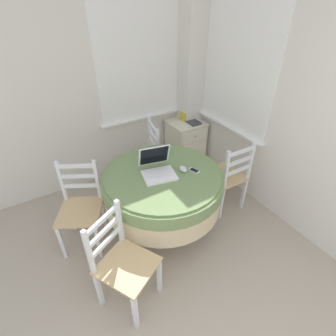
{
  "coord_description": "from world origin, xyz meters",
  "views": [
    {
      "loc": [
        -0.31,
        0.16,
        2.22
      ],
      "look_at": [
        0.84,
        2.06,
        0.68
      ],
      "focal_mm": 28.0,
      "sensor_mm": 36.0,
      "label": 1
    }
  ],
  "objects_px": {
    "computer_mouse": "(183,169)",
    "corner_cabinet": "(186,142)",
    "dining_chair_near_back_window": "(144,158)",
    "dining_chair_near_right_window": "(227,177)",
    "round_dining_table": "(163,187)",
    "dining_chair_left_flank": "(81,208)",
    "book_on_cabinet": "(192,121)",
    "laptop": "(157,168)",
    "cell_phone": "(194,171)",
    "dining_chair_camera_near": "(123,263)",
    "storage_box": "(186,116)"
  },
  "relations": [
    {
      "from": "storage_box",
      "to": "computer_mouse",
      "type": "bearing_deg",
      "value": -125.88
    },
    {
      "from": "computer_mouse",
      "to": "corner_cabinet",
      "type": "distance_m",
      "value": 1.43
    },
    {
      "from": "dining_chair_near_back_window",
      "to": "computer_mouse",
      "type": "bearing_deg",
      "value": -89.83
    },
    {
      "from": "round_dining_table",
      "to": "laptop",
      "type": "distance_m",
      "value": 0.22
    },
    {
      "from": "laptop",
      "to": "cell_phone",
      "type": "xyz_separation_m",
      "value": [
        0.32,
        -0.16,
        -0.05
      ]
    },
    {
      "from": "cell_phone",
      "to": "storage_box",
      "type": "distance_m",
      "value": 1.41
    },
    {
      "from": "laptop",
      "to": "dining_chair_near_right_window",
      "type": "distance_m",
      "value": 0.94
    },
    {
      "from": "cell_phone",
      "to": "dining_chair_left_flank",
      "type": "relative_size",
      "value": 0.14
    },
    {
      "from": "laptop",
      "to": "storage_box",
      "type": "relative_size",
      "value": 2.69
    },
    {
      "from": "laptop",
      "to": "corner_cabinet",
      "type": "xyz_separation_m",
      "value": [
        1.02,
        0.99,
        -0.48
      ]
    },
    {
      "from": "cell_phone",
      "to": "storage_box",
      "type": "relative_size",
      "value": 0.88
    },
    {
      "from": "dining_chair_near_right_window",
      "to": "dining_chair_camera_near",
      "type": "height_order",
      "value": "same"
    },
    {
      "from": "storage_box",
      "to": "dining_chair_near_back_window",
      "type": "bearing_deg",
      "value": -161.2
    },
    {
      "from": "computer_mouse",
      "to": "dining_chair_left_flank",
      "type": "relative_size",
      "value": 0.11
    },
    {
      "from": "round_dining_table",
      "to": "book_on_cabinet",
      "type": "distance_m",
      "value": 1.43
    },
    {
      "from": "round_dining_table",
      "to": "dining_chair_near_back_window",
      "type": "bearing_deg",
      "value": 76.97
    },
    {
      "from": "cell_phone",
      "to": "book_on_cabinet",
      "type": "height_order",
      "value": "cell_phone"
    },
    {
      "from": "round_dining_table",
      "to": "computer_mouse",
      "type": "bearing_deg",
      "value": -19.77
    },
    {
      "from": "laptop",
      "to": "dining_chair_left_flank",
      "type": "xyz_separation_m",
      "value": [
        -0.72,
        0.27,
        -0.37
      ]
    },
    {
      "from": "round_dining_table",
      "to": "dining_chair_left_flank",
      "type": "height_order",
      "value": "dining_chair_left_flank"
    },
    {
      "from": "dining_chair_near_right_window",
      "to": "book_on_cabinet",
      "type": "height_order",
      "value": "dining_chair_near_right_window"
    },
    {
      "from": "dining_chair_near_back_window",
      "to": "corner_cabinet",
      "type": "distance_m",
      "value": 0.84
    },
    {
      "from": "dining_chair_near_back_window",
      "to": "round_dining_table",
      "type": "bearing_deg",
      "value": -103.03
    },
    {
      "from": "dining_chair_near_back_window",
      "to": "laptop",
      "type": "bearing_deg",
      "value": -106.08
    },
    {
      "from": "laptop",
      "to": "round_dining_table",
      "type": "bearing_deg",
      "value": -46.9
    },
    {
      "from": "dining_chair_left_flank",
      "to": "laptop",
      "type": "bearing_deg",
      "value": -20.19
    },
    {
      "from": "corner_cabinet",
      "to": "dining_chair_camera_near",
      "type": "bearing_deg",
      "value": -137.2
    },
    {
      "from": "dining_chair_near_back_window",
      "to": "corner_cabinet",
      "type": "relative_size",
      "value": 1.37
    },
    {
      "from": "laptop",
      "to": "dining_chair_left_flank",
      "type": "relative_size",
      "value": 0.42
    },
    {
      "from": "laptop",
      "to": "corner_cabinet",
      "type": "relative_size",
      "value": 0.58
    },
    {
      "from": "dining_chair_near_back_window",
      "to": "dining_chair_near_right_window",
      "type": "bearing_deg",
      "value": -53.21
    },
    {
      "from": "dining_chair_left_flank",
      "to": "book_on_cabinet",
      "type": "relative_size",
      "value": 3.54
    },
    {
      "from": "storage_box",
      "to": "book_on_cabinet",
      "type": "relative_size",
      "value": 0.56
    },
    {
      "from": "dining_chair_near_back_window",
      "to": "corner_cabinet",
      "type": "height_order",
      "value": "dining_chair_near_back_window"
    },
    {
      "from": "cell_phone",
      "to": "storage_box",
      "type": "bearing_deg",
      "value": 58.46
    },
    {
      "from": "dining_chair_near_back_window",
      "to": "dining_chair_near_right_window",
      "type": "height_order",
      "value": "same"
    },
    {
      "from": "cell_phone",
      "to": "dining_chair_near_back_window",
      "type": "xyz_separation_m",
      "value": [
        -0.1,
        0.92,
        -0.33
      ]
    },
    {
      "from": "round_dining_table",
      "to": "cell_phone",
      "type": "relative_size",
      "value": 9.42
    },
    {
      "from": "round_dining_table",
      "to": "cell_phone",
      "type": "xyz_separation_m",
      "value": [
        0.28,
        -0.12,
        0.17
      ]
    },
    {
      "from": "computer_mouse",
      "to": "book_on_cabinet",
      "type": "xyz_separation_m",
      "value": [
        0.85,
        1.04,
        -0.12
      ]
    },
    {
      "from": "computer_mouse",
      "to": "dining_chair_camera_near",
      "type": "distance_m",
      "value": 1.0
    },
    {
      "from": "dining_chair_near_right_window",
      "to": "corner_cabinet",
      "type": "distance_m",
      "value": 1.09
    },
    {
      "from": "round_dining_table",
      "to": "dining_chair_left_flank",
      "type": "bearing_deg",
      "value": 158.21
    },
    {
      "from": "corner_cabinet",
      "to": "cell_phone",
      "type": "bearing_deg",
      "value": -121.47
    },
    {
      "from": "round_dining_table",
      "to": "computer_mouse",
      "type": "distance_m",
      "value": 0.28
    },
    {
      "from": "dining_chair_left_flank",
      "to": "book_on_cabinet",
      "type": "height_order",
      "value": "dining_chair_left_flank"
    },
    {
      "from": "computer_mouse",
      "to": "dining_chair_camera_near",
      "type": "xyz_separation_m",
      "value": [
        -0.84,
        -0.42,
        -0.35
      ]
    },
    {
      "from": "round_dining_table",
      "to": "dining_chair_left_flank",
      "type": "xyz_separation_m",
      "value": [
        -0.76,
        0.3,
        -0.16
      ]
    },
    {
      "from": "dining_chair_camera_near",
      "to": "dining_chair_left_flank",
      "type": "height_order",
      "value": "same"
    },
    {
      "from": "dining_chair_near_right_window",
      "to": "dining_chair_left_flank",
      "type": "xyz_separation_m",
      "value": [
        -1.58,
        0.35,
        0.0
      ]
    }
  ]
}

